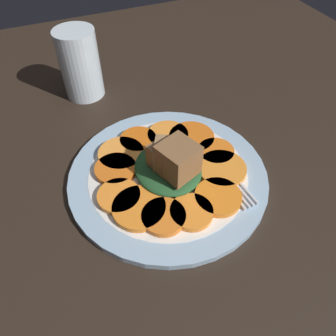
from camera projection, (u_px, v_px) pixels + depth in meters
The scene contains 17 objects.
table_slab at pixel (168, 182), 48.25cm from camera, with size 120.00×120.00×2.00cm, color black.
plate at pixel (168, 175), 47.13cm from camera, with size 28.39×28.39×1.05cm.
carrot_slice_0 at pixel (121, 154), 48.71cm from camera, with size 6.82×6.82×0.80cm, color #F9953A.
carrot_slice_1 at pixel (116, 169), 46.63cm from camera, with size 5.95×5.95×0.80cm, color orange.
carrot_slice_2 at pixel (119, 196), 43.36cm from camera, with size 5.75×5.75×0.80cm, color orange.
carrot_slice_3 at pixel (139, 208), 42.05cm from camera, with size 6.97×6.97×0.80cm, color orange.
carrot_slice_4 at pixel (164, 217), 41.16cm from camera, with size 5.67×5.67×0.80cm, color orange.
carrot_slice_5 at pixel (193, 211), 41.71cm from camera, with size 5.57×5.57×0.80cm, color orange.
carrot_slice_6 at pixel (218, 197), 43.27cm from camera, with size 6.25×6.25×0.80cm, color orange.
carrot_slice_7 at pixel (222, 169), 46.68cm from camera, with size 7.00×7.00×0.80cm, color orange.
carrot_slice_8 at pixel (216, 152), 49.01cm from camera, with size 5.45×5.45×0.80cm, color orange.
carrot_slice_9 at pixel (192, 138), 51.13cm from camera, with size 7.08×7.08×0.80cm, color orange.
carrot_slice_10 at pixel (168, 135), 51.50cm from camera, with size 6.41×6.41×0.80cm, color orange.
carrot_slice_11 at pixel (138, 140), 50.76cm from camera, with size 5.70×5.70×0.80cm, color orange.
center_pile at pixel (170, 163), 44.60cm from camera, with size 10.36×9.32×6.51cm.
fork at pixel (215, 163), 47.72cm from camera, with size 18.59×3.14×0.40cm.
water_glass at pixel (80, 64), 57.34cm from camera, with size 7.01×7.01×12.09cm.
Camera 1 is at (-28.63, 12.11, 37.96)cm, focal length 35.00 mm.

